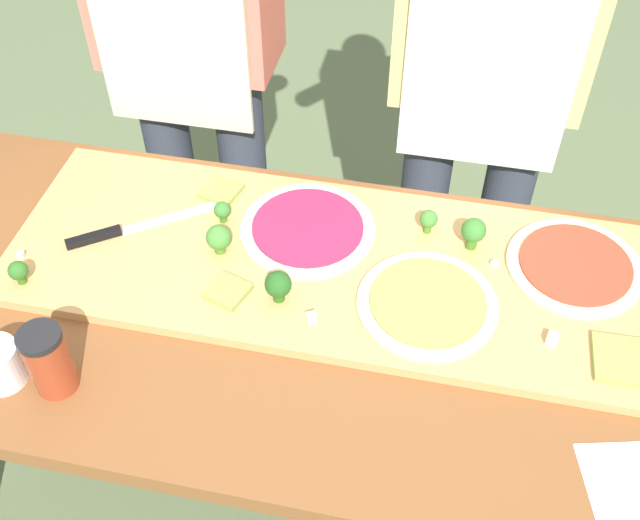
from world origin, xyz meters
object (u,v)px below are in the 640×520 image
prep_table (316,345)px  broccoli_floret_front_right (222,211)px  cook_left (186,20)px  broccoli_floret_center_left (18,271)px  chefs_knife (124,230)px  pizza_whole_pesto_green (427,304)px  recipe_note (624,487)px  cheese_crumble_d (495,264)px  broccoli_floret_front_mid (473,231)px  flour_cup (0,366)px  cheese_crumble_c (552,341)px  pizza_slice_near_right (228,291)px  broccoli_floret_back_mid (278,287)px  pizza_slice_near_left (221,191)px  cheese_crumble_b (20,256)px  cook_right (491,54)px  pizza_whole_beet_magenta (308,229)px  pizza_slice_far_left (623,360)px  broccoli_floret_back_left (429,220)px  cheese_crumble_a (312,318)px  pizza_whole_tomato_red (575,266)px  sauce_jar (49,360)px

prep_table → broccoli_floret_front_right: bearing=142.2°
cook_left → broccoli_floret_center_left: bearing=-102.4°
chefs_knife → broccoli_floret_center_left: broccoli_floret_center_left is taller
pizza_whole_pesto_green → recipe_note: size_ratio=1.68×
broccoli_floret_center_left → recipe_note: size_ratio=0.32×
cheese_crumble_d → broccoli_floret_front_mid: bearing=137.8°
broccoli_floret_center_left → recipe_note: (1.10, -0.19, -0.05)m
flour_cup → cheese_crumble_d: bearing=27.4°
broccoli_floret_front_mid → cheese_crumble_c: broccoli_floret_front_mid is taller
pizza_slice_near_right → broccoli_floret_front_mid: 0.49m
broccoli_floret_front_mid → broccoli_floret_center_left: broccoli_floret_front_mid is taller
chefs_knife → pizza_slice_near_right: 0.28m
pizza_slice_near_right → broccoli_floret_back_mid: bearing=1.2°
pizza_slice_near_left → recipe_note: pizza_slice_near_left is taller
cheese_crumble_b → cheese_crumble_d: 0.92m
prep_table → cheese_crumble_d: cheese_crumble_d is taller
cheese_crumble_b → cook_right: 1.04m
pizza_whole_beet_magenta → pizza_slice_far_left: 0.63m
pizza_slice_near_right → pizza_whole_beet_magenta: bearing=60.1°
broccoli_floret_center_left → pizza_slice_far_left: bearing=2.2°
broccoli_floret_front_mid → cook_right: size_ratio=0.04×
prep_table → cook_right: bearing=66.0°
cheese_crumble_d → flour_cup: size_ratio=0.15×
chefs_knife → broccoli_floret_front_mid: bearing=8.4°
broccoli_floret_back_left → cheese_crumble_b: size_ratio=4.02×
broccoli_floret_back_left → cheese_crumble_d: 0.16m
cheese_crumble_a → prep_table: bearing=92.2°
cheese_crumble_c → chefs_knife: bearing=172.5°
broccoli_floret_center_left → flour_cup: (0.06, -0.20, -0.02)m
broccoli_floret_front_right → broccoli_floret_front_mid: (0.50, 0.03, 0.01)m
broccoli_floret_front_right → cheese_crumble_a: (0.23, -0.22, -0.02)m
chefs_knife → recipe_note: chefs_knife is taller
chefs_knife → pizza_slice_near_left: bearing=44.3°
pizza_whole_tomato_red → broccoli_floret_front_mid: 0.20m
broccoli_floret_center_left → cook_left: bearing=77.6°
recipe_note → flour_cup: bearing=-179.5°
cheese_crumble_c → sauce_jar: 0.86m
broccoli_floret_front_right → chefs_knife: bearing=-158.9°
pizza_whole_tomato_red → broccoli_floret_back_left: broccoli_floret_back_left is taller
pizza_whole_beet_magenta → cheese_crumble_d: 0.37m
chefs_knife → cheese_crumble_a: 0.45m
cheese_crumble_d → cheese_crumble_a: bearing=-147.0°
sauce_jar → cook_left: (-0.02, 0.82, 0.17)m
cook_right → prep_table: bearing=-114.0°
cheese_crumble_a → cheese_crumble_d: (0.31, 0.20, -0.00)m
pizza_whole_beet_magenta → broccoli_floret_front_right: bearing=-178.1°
broccoli_floret_front_mid → cook_left: 0.79m
cheese_crumble_c → cheese_crumble_a: bearing=-175.2°
pizza_whole_beet_magenta → flour_cup: (-0.44, -0.44, 0.01)m
pizza_whole_beet_magenta → cook_right: size_ratio=0.16×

